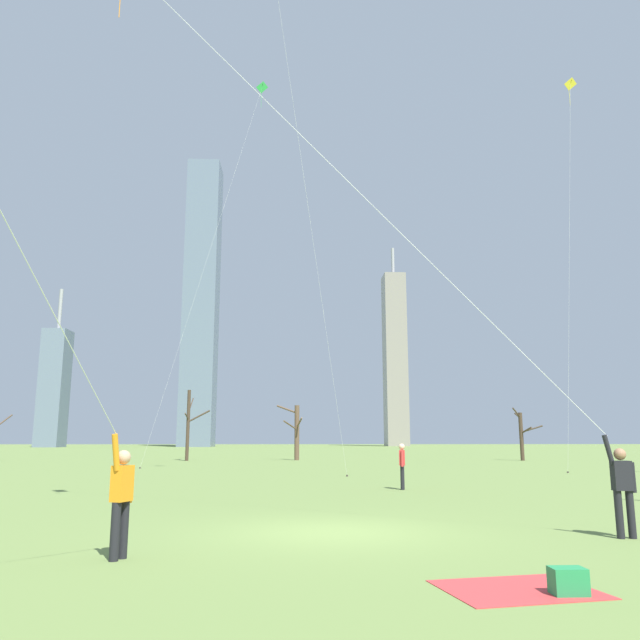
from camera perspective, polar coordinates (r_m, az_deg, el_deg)
ground_plane at (r=12.92m, az=1.19°, el=-18.72°), size 400.00×400.00×0.00m
kite_flyer_midfield_center_orange at (r=12.95m, az=19.61°, el=-7.05°), size 11.01×2.63×13.92m
bystander_far_off_by_trees at (r=23.39m, az=7.47°, el=-12.83°), size 0.25×0.51×1.62m
distant_kite_drifting_right_green at (r=47.96m, az=-6.52°, el=16.75°), size 7.33×3.26×28.02m
distant_kite_high_overhead_blue at (r=33.47m, az=-3.63°, el=25.98°), size 4.48×5.25×26.42m
distant_kite_drifting_left_yellow at (r=42.36m, az=21.78°, el=15.33°), size 2.77×1.13×23.75m
picnic_spot at (r=8.49m, az=19.87°, el=-21.69°), size 2.03×1.71×0.31m
bare_tree_leftmost at (r=54.18m, az=-11.83°, el=-9.19°), size 1.95×2.58×5.84m
bare_tree_right_of_center at (r=54.58m, az=-2.18°, el=-10.02°), size 2.26×2.57×4.71m
bare_tree_center at (r=56.13m, az=17.87°, el=-9.83°), size 2.65×2.14×4.38m
skyline_tall_tower at (r=150.08m, az=-23.03°, el=-5.63°), size 5.10×6.12×35.01m
skyline_short_annex at (r=151.23m, az=-10.73°, el=1.72°), size 7.53×9.06×67.86m
skyline_mid_tower_right at (r=160.65m, az=6.83°, el=-3.49°), size 5.39×7.15×51.01m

